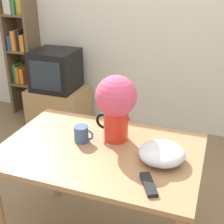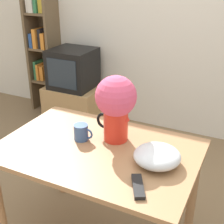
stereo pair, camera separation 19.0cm
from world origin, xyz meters
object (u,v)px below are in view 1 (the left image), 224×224
white_bowl (162,153)px  flower_vase (116,103)px  tv_set (56,70)px  coffee_mug (82,134)px

white_bowl → flower_vase: bearing=155.3°
white_bowl → tv_set: (-1.52, 1.52, -0.13)m
coffee_mug → white_bowl: (0.51, -0.05, -0.00)m
flower_vase → coffee_mug: 0.29m
coffee_mug → flower_vase: bearing=27.4°
coffee_mug → tv_set: tv_set is taller
flower_vase → tv_set: (-1.20, 1.38, -0.32)m
white_bowl → tv_set: tv_set is taller
white_bowl → coffee_mug: bearing=174.5°
white_bowl → tv_set: size_ratio=0.54×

